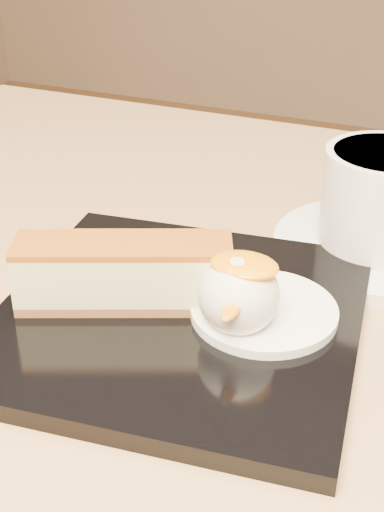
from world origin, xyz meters
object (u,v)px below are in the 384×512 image
at_px(dessert_plate, 179,318).
at_px(saucer, 375,247).
at_px(table, 151,492).
at_px(cheesecake, 124,273).
at_px(ice_cream_scoop, 239,295).

relative_size(dessert_plate, saucer, 1.47).
distance_m(table, dessert_plate, 0.16).
bearing_deg(dessert_plate, cheesecake, -171.87).
relative_size(cheesecake, saucer, 0.91).
relative_size(table, saucer, 5.33).
xyz_separation_m(ice_cream_scoop, saucer, (0.06, 0.15, -0.03)).
xyz_separation_m(cheesecake, ice_cream_scoop, (0.08, 0.00, 0.00)).
bearing_deg(cheesecake, saucer, 25.24).
height_order(cheesecake, saucer, cheesecake).
xyz_separation_m(cheesecake, saucer, (0.13, 0.15, -0.03)).
bearing_deg(ice_cream_scoop, cheesecake, 180.00).
bearing_deg(cheesecake, dessert_plate, -14.96).
xyz_separation_m(table, saucer, (0.12, 0.14, 0.16)).
xyz_separation_m(table, cheesecake, (-0.01, -0.00, 0.19)).
distance_m(dessert_plate, saucer, 0.17).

